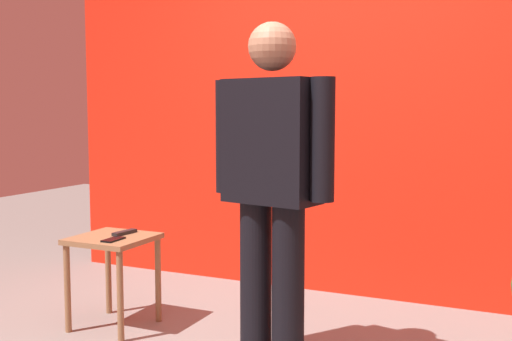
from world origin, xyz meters
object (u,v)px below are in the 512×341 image
at_px(standing_person, 272,179).
at_px(cell_phone, 113,239).
at_px(side_table, 113,253).
at_px(tv_remote, 125,233).

xyz_separation_m(standing_person, cell_phone, (-1.00, 0.08, -0.39)).
distance_m(standing_person, side_table, 1.20).
bearing_deg(tv_remote, standing_person, -6.50).
bearing_deg(cell_phone, tv_remote, 104.53).
bearing_deg(side_table, tv_remote, 70.92).
xyz_separation_m(side_table, tv_remote, (0.03, 0.08, 0.11)).
xyz_separation_m(standing_person, tv_remote, (-1.05, 0.25, -0.39)).
bearing_deg(side_table, cell_phone, -51.01).
relative_size(standing_person, side_table, 3.11).
bearing_deg(side_table, standing_person, -9.29).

